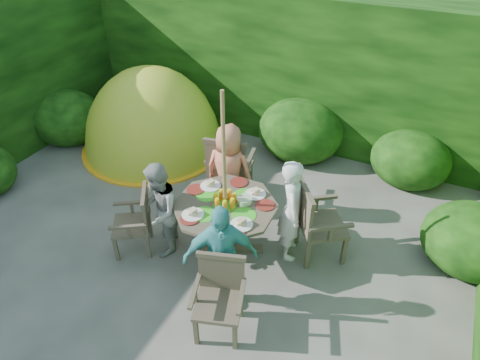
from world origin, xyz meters
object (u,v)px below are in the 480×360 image
at_px(garden_chair_right, 316,221).
at_px(dome_tent, 155,147).
at_px(garden_chair_front, 220,295).
at_px(child_right, 292,210).
at_px(garden_chair_left, 137,221).
at_px(patio_table, 226,212).
at_px(parasol_pole, 224,180).
at_px(child_left, 159,210).
at_px(garden_chair_back, 229,167).
at_px(child_back, 229,171).
at_px(child_front, 220,258).

xyz_separation_m(garden_chair_right, dome_tent, (-3.35, 1.29, -0.53)).
relative_size(garden_chair_right, garden_chair_front, 1.17).
bearing_deg(garden_chair_front, child_right, 60.43).
bearing_deg(dome_tent, garden_chair_left, -62.82).
distance_m(patio_table, garden_chair_front, 1.12).
height_order(parasol_pole, child_left, parasol_pole).
distance_m(garden_chair_right, garden_chair_left, 2.20).
bearing_deg(garden_chair_back, garden_chair_right, 147.51).
height_order(child_left, child_back, child_back).
xyz_separation_m(garden_chair_left, garden_chair_back, (0.55, 1.43, 0.10)).
xyz_separation_m(child_right, dome_tent, (-3.08, 1.39, -0.68)).
bearing_deg(garden_chair_left, child_right, 80.96).
bearing_deg(dome_tent, garden_chair_back, -25.82).
bearing_deg(garden_chair_left, patio_table, 80.77).
bearing_deg(garden_chair_front, garden_chair_left, 141.03).
bearing_deg(child_front, garden_chair_right, 26.73).
distance_m(patio_table, child_right, 0.80).
bearing_deg(child_right, dome_tent, 43.58).
bearing_deg(garden_chair_left, garden_chair_right, 80.55).
xyz_separation_m(garden_chair_left, garden_chair_front, (1.47, -0.56, 0.01)).
height_order(parasol_pole, garden_chair_back, parasol_pole).
distance_m(garden_chair_back, child_back, 0.32).
distance_m(child_right, child_left, 1.60).
bearing_deg(garden_chair_left, child_back, 116.79).
relative_size(garden_chair_front, child_left, 0.68).
bearing_deg(garden_chair_back, child_left, 66.80).
distance_m(child_front, dome_tent, 3.69).
bearing_deg(garden_chair_right, parasol_pole, 77.77).
bearing_deg(patio_table, child_front, -66.06).
xyz_separation_m(child_front, dome_tent, (-2.68, 2.45, -0.67)).
distance_m(garden_chair_back, garden_chair_front, 2.20).
height_order(garden_chair_right, child_front, child_front).
bearing_deg(garden_chair_right, child_front, 114.29).
bearing_deg(child_back, dome_tent, -32.59).
height_order(garden_chair_front, child_front, child_front).
bearing_deg(child_right, child_left, 92.17).
distance_m(child_back, child_front, 1.60).
bearing_deg(child_back, garden_chair_front, 108.05).
relative_size(child_right, child_left, 1.08).
distance_m(parasol_pole, garden_chair_back, 1.22).
xyz_separation_m(garden_chair_right, garden_chair_back, (-1.47, 0.55, 0.02)).
height_order(child_right, dome_tent, dome_tent).
bearing_deg(child_right, child_back, 47.17).
distance_m(garden_chair_left, child_right, 1.92).
distance_m(garden_chair_front, child_left, 1.38).
distance_m(garden_chair_back, child_left, 1.34).
bearing_deg(garden_chair_left, dome_tent, 178.72).
height_order(garden_chair_back, child_front, child_front).
bearing_deg(garden_chair_left, garden_chair_back, 126.10).
bearing_deg(child_back, garden_chair_left, 53.30).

